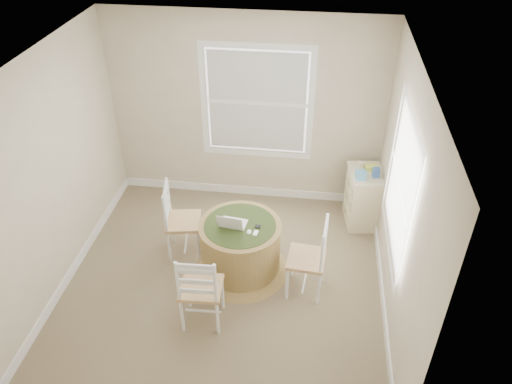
# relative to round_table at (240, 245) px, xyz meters

# --- Properties ---
(room) EXTENTS (3.64, 3.64, 2.64)m
(room) POSITION_rel_round_table_xyz_m (0.01, -0.09, 0.93)
(room) COLOR #867355
(room) RESTS_ON ground
(round_table) EXTENTS (1.12, 1.12, 0.67)m
(round_table) POSITION_rel_round_table_xyz_m (0.00, 0.00, 0.00)
(round_table) COLOR olive
(round_table) RESTS_ON ground
(chair_left) EXTENTS (0.46, 0.48, 0.95)m
(chair_left) POSITION_rel_round_table_xyz_m (-0.72, 0.22, 0.11)
(chair_left) COLOR white
(chair_left) RESTS_ON ground
(chair_near) EXTENTS (0.44, 0.42, 0.95)m
(chair_near) POSITION_rel_round_table_xyz_m (-0.27, -0.81, 0.11)
(chair_near) COLOR white
(chair_near) RESTS_ON ground
(chair_right) EXTENTS (0.43, 0.45, 0.95)m
(chair_right) POSITION_rel_round_table_xyz_m (0.76, -0.24, 0.11)
(chair_right) COLOR white
(chair_right) RESTS_ON ground
(laptop) EXTENTS (0.32, 0.29, 0.21)m
(laptop) POSITION_rel_round_table_xyz_m (-0.08, -0.02, 0.33)
(laptop) COLOR white
(laptop) RESTS_ON round_table
(mouse) EXTENTS (0.06, 0.09, 0.03)m
(mouse) POSITION_rel_round_table_xyz_m (0.12, -0.11, 0.31)
(mouse) COLOR white
(mouse) RESTS_ON round_table
(phone) EXTENTS (0.06, 0.10, 0.02)m
(phone) POSITION_rel_round_table_xyz_m (0.19, -0.12, 0.30)
(phone) COLOR #B7BABF
(phone) RESTS_ON round_table
(keys) EXTENTS (0.07, 0.06, 0.02)m
(keys) POSITION_rel_round_table_xyz_m (0.20, -0.01, 0.31)
(keys) COLOR black
(keys) RESTS_ON round_table
(corner_chest) EXTENTS (0.50, 0.63, 0.77)m
(corner_chest) POSITION_rel_round_table_xyz_m (1.45, 1.12, 0.02)
(corner_chest) COLOR #F2E8B6
(corner_chest) RESTS_ON ground
(tissue_box) EXTENTS (0.13, 0.13, 0.10)m
(tissue_box) POSITION_rel_round_table_xyz_m (1.36, 0.98, 0.45)
(tissue_box) COLOR #5EA8D7
(tissue_box) RESTS_ON corner_chest
(box_yellow) EXTENTS (0.16, 0.12, 0.06)m
(box_yellow) POSITION_rel_round_table_xyz_m (1.49, 1.20, 0.43)
(box_yellow) COLOR #DEEF54
(box_yellow) RESTS_ON corner_chest
(box_blue) EXTENTS (0.09, 0.09, 0.12)m
(box_blue) POSITION_rel_round_table_xyz_m (1.54, 1.05, 0.46)
(box_blue) COLOR #375CA6
(box_blue) RESTS_ON corner_chest
(cup_cream) EXTENTS (0.07, 0.07, 0.09)m
(cup_cream) POSITION_rel_round_table_xyz_m (1.36, 1.22, 0.45)
(cup_cream) COLOR beige
(cup_cream) RESTS_ON corner_chest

